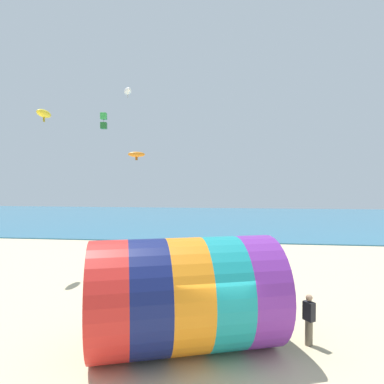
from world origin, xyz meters
name	(u,v)px	position (x,y,z in m)	size (l,w,h in m)	color
ground_plane	(212,358)	(0.00, 0.00, 0.00)	(120.00, 120.00, 0.00)	beige
sea	(229,219)	(0.00, 39.43, 0.05)	(120.00, 40.00, 0.10)	teal
giant_inflatable_tube	(185,294)	(-0.88, 0.40, 1.74)	(6.50, 5.11, 3.48)	red
kite_handler	(309,319)	(3.01, 1.18, 0.83)	(0.39, 0.42, 1.63)	#726651
kite_orange_parafoil	(136,154)	(-5.31, 10.45, 6.94)	(1.11, 0.73, 0.53)	orange
kite_yellow_parafoil	(44,114)	(-10.27, 8.65, 9.19)	(0.58, 1.40, 0.72)	yellow
kite_white_parafoil	(128,91)	(-7.17, 14.65, 11.96)	(1.14, 1.51, 0.76)	white
kite_green_box	(104,121)	(-9.79, 16.58, 10.18)	(0.54, 0.54, 1.35)	green
bystander_near_water	(270,248)	(3.00, 13.00, 0.88)	(0.24, 0.37, 1.71)	#383D56
bystander_mid_beach	(220,274)	(-0.02, 6.49, 0.78)	(0.40, 0.31, 1.54)	#383D56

